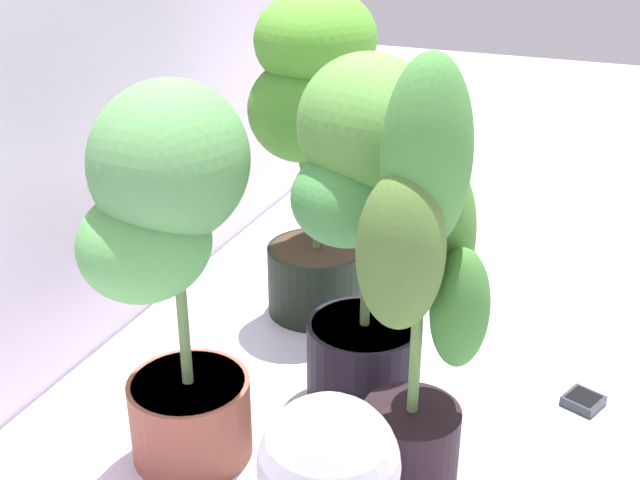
# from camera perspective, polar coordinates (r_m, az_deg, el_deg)

# --- Properties ---
(ground_plane) EXTENTS (8.00, 8.00, 0.00)m
(ground_plane) POSITION_cam_1_polar(r_m,az_deg,el_deg) (1.97, 7.09, -11.22)
(ground_plane) COLOR silver
(ground_plane) RESTS_ON ground
(potted_plant_back_right) EXTENTS (0.43, 0.39, 0.89)m
(potted_plant_back_right) POSITION_cam_1_polar(r_m,az_deg,el_deg) (2.12, -0.12, 7.64)
(potted_plant_back_right) COLOR black
(potted_plant_back_right) RESTS_ON ground
(potted_plant_front_left) EXTENTS (0.31, 0.26, 0.88)m
(potted_plant_front_left) POSITION_cam_1_polar(r_m,az_deg,el_deg) (1.48, 7.20, -2.72)
(potted_plant_front_left) COLOR black
(potted_plant_front_left) RESTS_ON ground
(potted_plant_back_left) EXTENTS (0.40, 0.33, 0.81)m
(potted_plant_back_left) POSITION_cam_1_polar(r_m,az_deg,el_deg) (1.57, -10.52, -0.56)
(potted_plant_back_left) COLOR brown
(potted_plant_back_left) RESTS_ON ground
(potted_plant_center) EXTENTS (0.43, 0.43, 0.82)m
(potted_plant_center) POSITION_cam_1_polar(r_m,az_deg,el_deg) (1.73, 3.08, 2.11)
(potted_plant_center) COLOR black
(potted_plant_center) RESTS_ON ground
(hygrometer_box) EXTENTS (0.10, 0.10, 0.03)m
(hygrometer_box) POSITION_cam_1_polar(r_m,az_deg,el_deg) (2.03, 18.02, -10.70)
(hygrometer_box) COLOR #2A2F36
(hygrometer_box) RESTS_ON ground
(floor_fan) EXTENTS (0.30, 0.30, 0.41)m
(floor_fan) POSITION_cam_1_polar(r_m,az_deg,el_deg) (1.33, 0.61, -16.17)
(floor_fan) COLOR #261E27
(floor_fan) RESTS_ON ground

